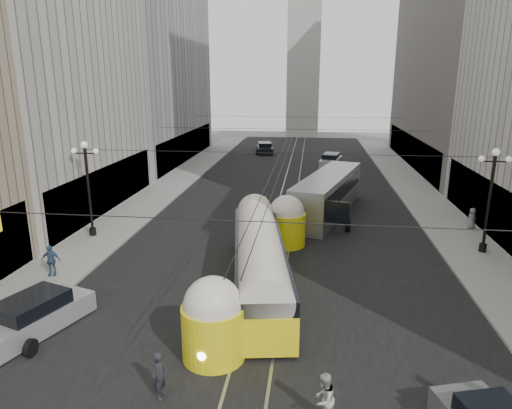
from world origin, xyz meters
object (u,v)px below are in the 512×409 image
(pedestrian_crossing_a, at_px, (160,375))
(city_bus, at_px, (328,193))
(pedestrian_crossing_b, at_px, (324,399))
(sedan_silver, at_px, (33,316))
(pedestrian_sidewalk_right, at_px, (472,218))
(pedestrian_sidewalk_left, at_px, (51,260))
(streetcar, at_px, (259,257))

(pedestrian_crossing_a, bearing_deg, city_bus, -12.96)
(city_bus, bearing_deg, pedestrian_crossing_b, -91.90)
(city_bus, relative_size, pedestrian_crossing_b, 7.50)
(city_bus, xyz_separation_m, sedan_silver, (-12.86, -19.27, -1.03))
(city_bus, height_order, sedan_silver, city_bus)
(city_bus, xyz_separation_m, pedestrian_crossing_a, (-6.18, -22.64, -0.91))
(pedestrian_crossing_a, bearing_deg, pedestrian_sidewalk_right, -37.13)
(city_bus, distance_m, pedestrian_crossing_a, 23.49)
(city_bus, relative_size, pedestrian_sidewalk_left, 7.59)
(sedan_silver, relative_size, pedestrian_sidewalk_left, 3.17)
(pedestrian_sidewalk_right, relative_size, pedestrian_sidewalk_left, 0.88)
(pedestrian_crossing_b, bearing_deg, city_bus, -156.10)
(sedan_silver, distance_m, pedestrian_crossing_a, 7.49)
(sedan_silver, bearing_deg, streetcar, 31.21)
(city_bus, distance_m, sedan_silver, 23.19)
(pedestrian_sidewalk_left, bearing_deg, streetcar, -4.71)
(streetcar, relative_size, pedestrian_crossing_b, 8.79)
(streetcar, bearing_deg, city_bus, 74.38)
(sedan_silver, bearing_deg, pedestrian_sidewalk_left, 113.26)
(sedan_silver, bearing_deg, city_bus, 56.28)
(streetcar, xyz_separation_m, pedestrian_crossing_b, (3.09, -9.38, -0.77))
(city_bus, relative_size, pedestrian_crossing_a, 7.75)
(streetcar, distance_m, city_bus, 14.35)
(sedan_silver, height_order, pedestrian_sidewalk_left, pedestrian_sidewalk_left)
(streetcar, relative_size, pedestrian_sidewalk_left, 8.89)
(pedestrian_crossing_a, height_order, pedestrian_sidewalk_left, pedestrian_sidewalk_left)
(pedestrian_sidewalk_left, bearing_deg, pedestrian_sidewalk_right, 17.88)
(streetcar, xyz_separation_m, city_bus, (3.86, 13.82, 0.11))
(pedestrian_sidewalk_right, bearing_deg, streetcar, 19.77)
(streetcar, height_order, pedestrian_sidewalk_right, streetcar)
(pedestrian_crossing_a, distance_m, pedestrian_sidewalk_right, 25.47)
(pedestrian_sidewalk_right, height_order, pedestrian_sidewalk_left, pedestrian_sidewalk_left)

